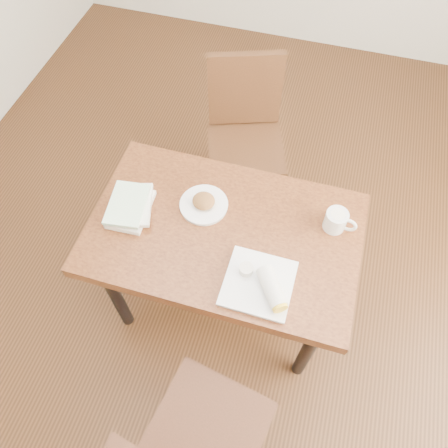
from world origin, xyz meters
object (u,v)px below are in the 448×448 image
(chair_far, at_px, (245,128))
(plate_burrito, at_px, (262,285))
(book_stack, at_px, (131,206))
(coffee_mug, at_px, (337,220))
(table, at_px, (224,241))
(plate_scone, at_px, (204,203))

(chair_far, height_order, plate_burrito, chair_far)
(plate_burrito, relative_size, book_stack, 1.01)
(coffee_mug, distance_m, book_stack, 0.88)
(table, bearing_deg, chair_far, 97.80)
(plate_scone, bearing_deg, chair_far, 89.18)
(coffee_mug, relative_size, plate_burrito, 0.52)
(table, distance_m, coffee_mug, 0.49)
(plate_burrito, distance_m, book_stack, 0.66)
(chair_far, height_order, book_stack, chair_far)
(table, height_order, plate_scone, plate_scone)
(plate_scone, distance_m, coffee_mug, 0.57)
(chair_far, bearing_deg, coffee_mug, -49.45)
(table, bearing_deg, plate_burrito, -44.39)
(plate_burrito, bearing_deg, book_stack, 162.63)
(chair_far, distance_m, plate_scone, 0.74)
(plate_burrito, bearing_deg, chair_far, 107.88)
(plate_scone, bearing_deg, coffee_mug, 5.44)
(chair_far, bearing_deg, book_stack, -110.62)
(table, xyz_separation_m, book_stack, (-0.42, -0.01, 0.12))
(table, bearing_deg, plate_scone, 141.51)
(table, relative_size, plate_burrito, 4.30)
(plate_burrito, bearing_deg, coffee_mug, 57.48)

